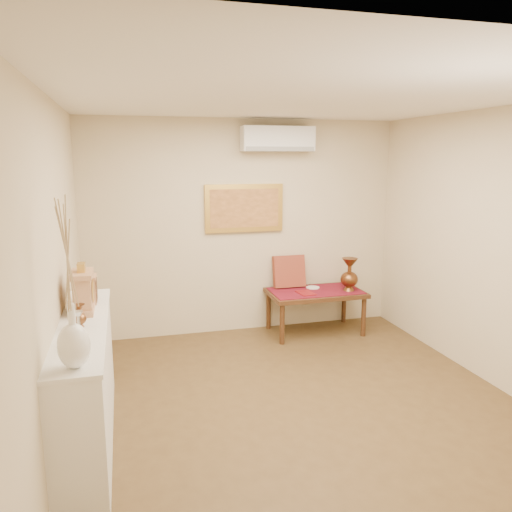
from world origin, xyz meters
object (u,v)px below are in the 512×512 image
object	(u,v)px
display_ledge	(86,382)
wooden_chest	(87,289)
mantel_clock	(83,291)
white_vase	(69,286)
low_table	(315,296)
brass_urn_tall	(349,271)

from	to	relation	value
display_ledge	wooden_chest	distance (m)	0.83
display_ledge	mantel_clock	size ratio (longest dim) A/B	4.93
white_vase	display_ledge	xyz separation A→B (m)	(-0.02, 0.86, -1.00)
display_ledge	mantel_clock	xyz separation A→B (m)	(-0.00, 0.30, 0.66)
mantel_clock	low_table	distance (m)	3.18
brass_urn_tall	white_vase	bearing A→B (deg)	-139.31
mantel_clock	low_table	bearing A→B (deg)	30.61
white_vase	low_table	world-z (taller)	white_vase
brass_urn_tall	display_ledge	distance (m)	3.58
white_vase	wooden_chest	distance (m)	1.47
display_ledge	white_vase	bearing A→B (deg)	-88.64
wooden_chest	low_table	distance (m)	3.03
display_ledge	mantel_clock	world-z (taller)	mantel_clock
display_ledge	low_table	distance (m)	3.27
brass_urn_tall	wooden_chest	xyz separation A→B (m)	(-3.07, -1.21, 0.29)
brass_urn_tall	wooden_chest	distance (m)	3.32
brass_urn_tall	mantel_clock	bearing A→B (deg)	-154.41
white_vase	brass_urn_tall	world-z (taller)	white_vase
brass_urn_tall	low_table	bearing A→B (deg)	165.98
display_ledge	mantel_clock	distance (m)	0.73
white_vase	brass_urn_tall	distance (m)	4.10
display_ledge	wooden_chest	size ratio (longest dim) A/B	8.28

